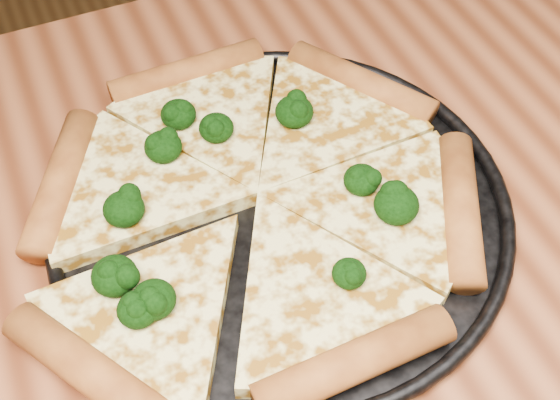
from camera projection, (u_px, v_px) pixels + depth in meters
name	position (u px, v px, depth m)	size (l,w,h in m)	color
pizza_pan	(280.00, 207.00, 0.58)	(0.37, 0.37, 0.02)	black
pizza	(254.00, 199.00, 0.57)	(0.39, 0.35, 0.03)	#F4EC95
broccoli_florets	(227.00, 197.00, 0.56)	(0.25, 0.23, 0.03)	black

